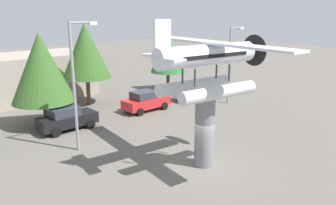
% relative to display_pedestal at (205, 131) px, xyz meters
% --- Properties ---
extents(ground_plane, '(140.00, 140.00, 0.00)m').
position_rel_display_pedestal_xyz_m(ground_plane, '(0.00, 0.00, -2.04)').
color(ground_plane, '#605B54').
extents(display_pedestal, '(1.10, 1.10, 4.08)m').
position_rel_display_pedestal_xyz_m(display_pedestal, '(0.00, 0.00, 0.00)').
color(display_pedestal, slate).
rests_on(display_pedestal, ground).
extents(floatplane_monument, '(7.05, 10.46, 4.00)m').
position_rel_display_pedestal_xyz_m(floatplane_monument, '(0.13, -0.02, 3.71)').
color(floatplane_monument, silver).
rests_on(floatplane_monument, display_pedestal).
extents(car_mid_black, '(4.20, 2.02, 1.76)m').
position_rel_display_pedestal_xyz_m(car_mid_black, '(-3.04, 10.64, -1.16)').
color(car_mid_black, black).
rests_on(car_mid_black, ground).
extents(car_far_red, '(4.20, 2.02, 1.76)m').
position_rel_display_pedestal_xyz_m(car_far_red, '(4.28, 10.60, -1.16)').
color(car_far_red, red).
rests_on(car_far_red, ground).
extents(car_distant_silver, '(4.20, 2.02, 1.76)m').
position_rel_display_pedestal_xyz_m(car_distant_silver, '(10.19, 10.43, -1.16)').
color(car_distant_silver, silver).
rests_on(car_distant_silver, ground).
extents(streetlight_primary, '(1.84, 0.28, 7.88)m').
position_rel_display_pedestal_xyz_m(streetlight_primary, '(-4.03, 6.73, 2.54)').
color(streetlight_primary, gray).
rests_on(streetlight_primary, ground).
extents(streetlight_secondary, '(1.84, 0.28, 7.04)m').
position_rel_display_pedestal_xyz_m(streetlight_secondary, '(11.77, 7.31, 2.10)').
color(streetlight_secondary, gray).
rests_on(streetlight_secondary, ground).
extents(storefront_building, '(13.30, 6.66, 4.33)m').
position_rel_display_pedestal_xyz_m(storefront_building, '(-2.19, 22.00, 0.13)').
color(storefront_building, '#9E9384').
rests_on(storefront_building, ground).
extents(tree_east, '(4.58, 4.58, 6.97)m').
position_rel_display_pedestal_xyz_m(tree_east, '(-3.75, 12.64, 2.39)').
color(tree_east, brown).
rests_on(tree_east, ground).
extents(tree_center_back, '(4.43, 4.43, 7.45)m').
position_rel_display_pedestal_xyz_m(tree_center_back, '(1.68, 15.84, 2.94)').
color(tree_center_back, brown).
rests_on(tree_center_back, ground).
extents(tree_far_east, '(3.80, 3.80, 6.23)m').
position_rel_display_pedestal_xyz_m(tree_far_east, '(11.08, 15.15, 2.07)').
color(tree_far_east, brown).
rests_on(tree_far_east, ground).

